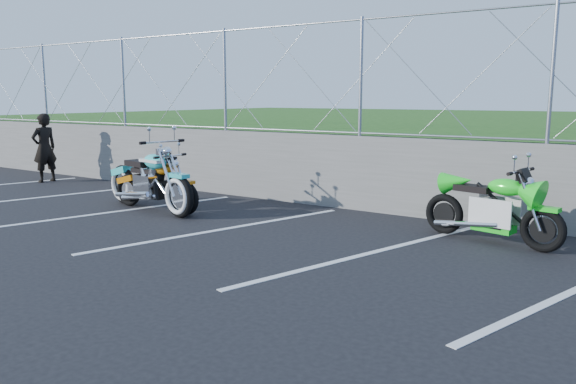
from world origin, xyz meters
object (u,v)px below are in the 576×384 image
Objects in this scene: naked_orange at (157,186)px; sportbike_green at (493,211)px; person_standing at (44,148)px; cruiser_turquoise at (150,182)px.

sportbike_green is (5.45, 0.94, 0.02)m from naked_orange.
person_standing is (-4.66, 0.95, 0.37)m from naked_orange.
cruiser_turquoise is at bearing 81.69° from person_standing.
naked_orange is at bearing 82.70° from person_standing.
sportbike_green is 1.24× the size of person_standing.
cruiser_turquoise is 1.56× the size of person_standing.
sportbike_green is at bearing 10.39° from naked_orange.
person_standing is at bearing -168.28° from sportbike_green.
cruiser_turquoise is 0.14m from naked_orange.
naked_orange is (0.09, 0.06, -0.07)m from cruiser_turquoise.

